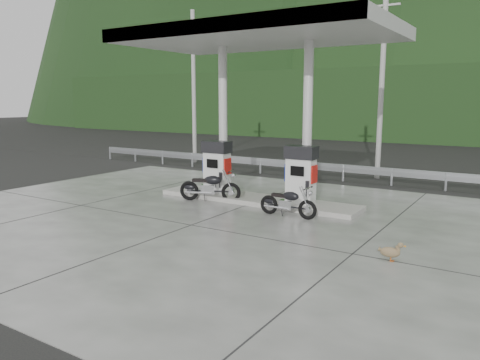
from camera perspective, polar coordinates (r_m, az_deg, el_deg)
The scene contains 17 objects.
ground at distance 13.57m, azimuth -3.34°, elevation -4.65°, with size 160.00×160.00×0.00m, color black.
forecourt_apron at distance 13.57m, azimuth -3.34°, elevation -4.61°, with size 18.00×14.00×0.02m, color #60615C.
pump_island at distance 15.60m, azimuth 2.01°, elevation -2.39°, with size 7.00×1.40×0.15m, color gray.
gas_pump_left at distance 16.28m, azimuth -2.84°, elevation 1.60°, with size 0.95×0.55×1.80m, color white, non-canonical shape.
gas_pump_right at distance 14.69m, azimuth 7.43°, elevation 0.65°, with size 0.95×0.55×1.80m, color white, non-canonical shape.
canopy_column_left at distance 16.46m, azimuth -2.08°, elevation 7.29°, with size 0.30×0.30×5.00m, color silver.
canopy_column_right at distance 14.89m, azimuth 8.22°, elevation 6.94°, with size 0.30×0.30×5.00m, color silver.
canopy_roof at distance 15.38m, azimuth 2.14°, elevation 17.20°, with size 8.50×5.00×0.40m, color silver.
guardrail at distance 20.36m, azimuth 9.86°, elevation 2.09°, with size 26.00×0.16×1.42m, color #979B9F, non-canonical shape.
road at distance 23.71m, azimuth 13.06°, elevation 1.32°, with size 60.00×7.00×0.01m, color black.
utility_pole_a at distance 25.56m, azimuth -5.66°, elevation 11.10°, with size 0.22×0.22×8.00m, color #999893.
utility_pole_b at distance 20.97m, azimuth 16.89°, elevation 11.05°, with size 0.22×0.22×8.00m, color #999893.
tree_band at distance 41.39m, azimuth 21.86°, elevation 8.53°, with size 80.00×6.00×6.00m, color black.
forested_hills at distance 71.17m, azimuth 26.22°, elevation 6.02°, with size 100.00×40.00×140.00m, color black, non-canonical shape.
motorcycle_left at distance 13.64m, azimuth 5.85°, elevation -2.80°, with size 1.69×0.53×0.80m, color black, non-canonical shape.
motorcycle_right at distance 15.65m, azimuth -3.68°, elevation -0.90°, with size 1.97×0.62×0.93m, color black, non-canonical shape.
duck at distance 10.44m, azimuth 17.82°, elevation -8.40°, with size 0.50×0.14×0.36m, color brown, non-canonical shape.
Camera 1 is at (7.68, -10.67, 3.37)m, focal length 35.00 mm.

